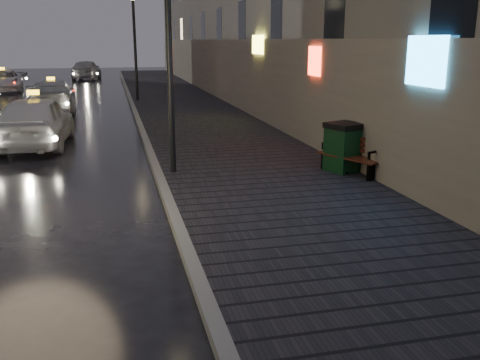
# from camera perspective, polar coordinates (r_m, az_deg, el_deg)

# --- Properties ---
(ground) EXTENTS (120.00, 120.00, 0.00)m
(ground) POSITION_cam_1_polar(r_m,az_deg,el_deg) (7.09, -16.63, -12.50)
(ground) COLOR black
(ground) RESTS_ON ground
(sidewalk) EXTENTS (4.60, 58.00, 0.15)m
(sidewalk) POSITION_cam_1_polar(r_m,az_deg,el_deg) (27.71, -6.47, 8.21)
(sidewalk) COLOR black
(sidewalk) RESTS_ON ground
(curb) EXTENTS (0.20, 58.00, 0.15)m
(curb) POSITION_cam_1_polar(r_m,az_deg,el_deg) (27.52, -11.48, 7.97)
(curb) COLOR slate
(curb) RESTS_ON ground
(lamp_near) EXTENTS (0.36, 0.36, 5.28)m
(lamp_near) POSITION_cam_1_polar(r_m,az_deg,el_deg) (12.40, -7.63, 16.06)
(lamp_near) COLOR black
(lamp_near) RESTS_ON sidewalk
(lamp_far) EXTENTS (0.36, 0.36, 5.28)m
(lamp_far) POSITION_cam_1_polar(r_m,az_deg,el_deg) (28.36, -11.19, 15.09)
(lamp_far) COLOR black
(lamp_far) RESTS_ON sidewalk
(bench) EXTENTS (1.20, 1.77, 0.86)m
(bench) POSITION_cam_1_polar(r_m,az_deg,el_deg) (12.70, 11.96, 2.62)
(bench) COLOR black
(bench) RESTS_ON sidewalk
(trash_bin) EXTENTS (0.96, 0.96, 1.15)m
(trash_bin) POSITION_cam_1_polar(r_m,az_deg,el_deg) (12.85, 11.05, 3.51)
(trash_bin) COLOR black
(trash_bin) RESTS_ON sidewalk
(taxi_near) EXTENTS (2.10, 4.71, 1.57)m
(taxi_near) POSITION_cam_1_polar(r_m,az_deg,el_deg) (17.50, -20.95, 5.92)
(taxi_near) COLOR silver
(taxi_near) RESTS_ON ground
(taxi_mid) EXTENTS (2.21, 4.98, 1.42)m
(taxi_mid) POSITION_cam_1_polar(r_m,az_deg,el_deg) (25.95, -19.40, 8.45)
(taxi_mid) COLOR #BABBC1
(taxi_mid) RESTS_ON ground
(taxi_far) EXTENTS (2.80, 5.11, 1.36)m
(taxi_far) POSITION_cam_1_polar(r_m,az_deg,el_deg) (37.68, -23.97, 9.68)
(taxi_far) COLOR silver
(taxi_far) RESTS_ON ground
(car_far) EXTENTS (2.50, 4.93, 1.61)m
(car_far) POSITION_cam_1_polar(r_m,az_deg,el_deg) (46.62, -16.07, 11.25)
(car_far) COLOR #A1A0A8
(car_far) RESTS_ON ground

